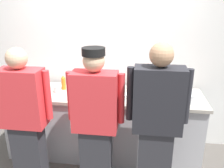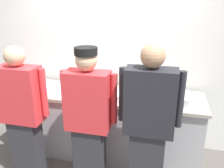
{
  "view_description": "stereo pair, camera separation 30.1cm",
  "coord_description": "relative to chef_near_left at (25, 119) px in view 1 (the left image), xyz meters",
  "views": [
    {
      "loc": [
        0.49,
        -2.41,
        2.04
      ],
      "look_at": [
        0.12,
        0.41,
        1.04
      ],
      "focal_mm": 36.99,
      "sensor_mm": 36.0,
      "label": 1
    },
    {
      "loc": [
        0.79,
        -2.35,
        2.04
      ],
      "look_at": [
        0.12,
        0.41,
        1.04
      ],
      "focal_mm": 36.99,
      "sensor_mm": 36.0,
      "label": 2
    }
  ],
  "objects": [
    {
      "name": "mixing_bowl_steel",
      "position": [
        1.7,
        0.64,
        0.1
      ],
      "size": [
        0.37,
        0.37,
        0.11
      ],
      "primitive_type": "cylinder",
      "color": "#B7BABF",
      "rests_on": "prep_counter"
    },
    {
      "name": "plate_stack_rear",
      "position": [
        0.97,
        0.55,
        0.08
      ],
      "size": [
        0.19,
        0.19,
        0.07
      ],
      "color": "white",
      "rests_on": "prep_counter"
    },
    {
      "name": "prep_counter",
      "position": [
        0.73,
        0.71,
        -0.41
      ],
      "size": [
        2.6,
        0.7,
        0.91
      ],
      "color": "#B2B2B7",
      "rests_on": "ground"
    },
    {
      "name": "ramekin_orange_sauce",
      "position": [
        -0.3,
        0.6,
        0.07
      ],
      "size": [
        0.09,
        0.09,
        0.04
      ],
      "color": "white",
      "rests_on": "prep_counter"
    },
    {
      "name": "squeeze_bottle_secondary",
      "position": [
        0.17,
        0.8,
        0.14
      ],
      "size": [
        0.06,
        0.06,
        0.2
      ],
      "color": "orange",
      "rests_on": "prep_counter"
    },
    {
      "name": "sheet_tray",
      "position": [
        0.55,
        0.72,
        0.06
      ],
      "size": [
        0.53,
        0.38,
        0.02
      ],
      "primitive_type": "cube",
      "rotation": [
        0.0,
        0.0,
        -0.19
      ],
      "color": "#B7BABF",
      "rests_on": "prep_counter"
    },
    {
      "name": "chef_near_left",
      "position": [
        0.0,
        0.0,
        0.0
      ],
      "size": [
        0.6,
        0.24,
        1.64
      ],
      "color": "#2D2D33",
      "rests_on": "ground"
    },
    {
      "name": "plate_stack_front",
      "position": [
        -0.05,
        0.56,
        0.08
      ],
      "size": [
        0.19,
        0.19,
        0.07
      ],
      "color": "white",
      "rests_on": "prep_counter"
    },
    {
      "name": "squeeze_bottle_primary",
      "position": [
        1.23,
        0.82,
        0.13
      ],
      "size": [
        0.06,
        0.06,
        0.18
      ],
      "color": "red",
      "rests_on": "prep_counter"
    },
    {
      "name": "deli_cup",
      "position": [
        0.12,
        0.67,
        0.09
      ],
      "size": [
        0.09,
        0.09,
        0.09
      ],
      "primitive_type": "cylinder",
      "color": "white",
      "rests_on": "prep_counter"
    },
    {
      "name": "chef_center",
      "position": [
        0.77,
        0.02,
        0.01
      ],
      "size": [
        0.6,
        0.24,
        1.65
      ],
      "color": "#2D2D33",
      "rests_on": "ground"
    },
    {
      "name": "chef_far_right",
      "position": [
        1.39,
        0.02,
        0.04
      ],
      "size": [
        0.62,
        0.24,
        1.71
      ],
      "color": "#2D2D33",
      "rests_on": "ground"
    },
    {
      "name": "ramekin_green_sauce",
      "position": [
        1.37,
        0.68,
        0.07
      ],
      "size": [
        0.09,
        0.09,
        0.04
      ],
      "color": "white",
      "rests_on": "prep_counter"
    },
    {
      "name": "ramekin_yellow_sauce",
      "position": [
        0.97,
        0.73,
        0.07
      ],
      "size": [
        0.09,
        0.09,
        0.04
      ],
      "color": "white",
      "rests_on": "prep_counter"
    },
    {
      "name": "wall_back",
      "position": [
        0.73,
        1.19,
        0.55
      ],
      "size": [
        4.08,
        0.1,
        2.82
      ],
      "color": "white",
      "rests_on": "ground"
    },
    {
      "name": "ramekin_red_sauce",
      "position": [
        1.21,
        0.58,
        0.08
      ],
      "size": [
        0.09,
        0.09,
        0.05
      ],
      "color": "white",
      "rests_on": "prep_counter"
    }
  ]
}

